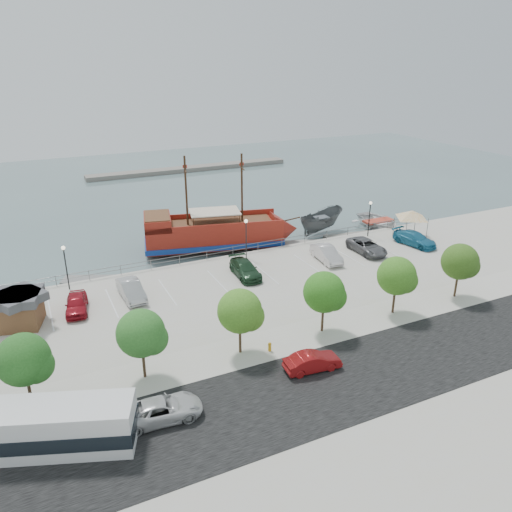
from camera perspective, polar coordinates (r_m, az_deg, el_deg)
name	(u,v)px	position (r m, az deg, el deg)	size (l,w,h in m)	color
ground	(274,290)	(48.41, 2.09, -3.90)	(160.00, 160.00, 0.00)	#4D6062
land_slab	(432,419)	(33.91, 19.49, -17.16)	(100.00, 58.00, 1.20)	#B2AC9A
street	(381,368)	(36.40, 14.09, -12.29)	(100.00, 8.00, 0.04)	black
sidewalk	(332,328)	(40.39, 8.74, -8.15)	(100.00, 4.00, 0.05)	#B9B0A0
seawall_railing	(241,249)	(54.26, -1.69, 0.79)	(50.00, 0.06, 1.00)	slate
far_shore	(191,169)	(100.49, -7.49, 9.87)	(40.00, 3.00, 0.80)	gray
pirate_ship	(225,233)	(58.24, -3.57, 2.68)	(18.61, 8.89, 11.53)	maroon
patrol_boat	(321,223)	(63.66, 7.45, 3.73)	(2.73, 7.26, 2.81)	#525556
speedboat	(378,223)	(67.11, 13.80, 3.63)	(5.07, 7.10, 1.47)	silver
dock_west	(98,280)	(52.37, -17.64, -2.68)	(6.94, 1.98, 0.40)	slate
dock_mid	(305,244)	(59.80, 5.67, 1.37)	(6.98, 1.99, 0.40)	gray
dock_east	(350,236)	(63.18, 10.65, 2.22)	(6.43, 1.84, 0.37)	slate
shed	(20,308)	(43.88, -25.40, -5.43)	(4.20, 4.20, 2.80)	brown
canopy_tent	(412,211)	(61.32, 17.45, 4.98)	(5.49, 5.49, 3.74)	slate
street_van	(162,409)	(31.30, -10.71, -16.85)	(2.24, 4.85, 1.35)	silver
street_sedan	(312,362)	(35.04, 6.47, -11.90)	(1.39, 3.99, 1.31)	maroon
shuttle_bus	(63,427)	(30.49, -21.18, -17.81)	(8.23, 5.27, 2.73)	silver
fire_hydrant	(270,346)	(36.91, 1.58, -10.30)	(0.26, 0.26, 0.74)	#C68E16
lamp_post_left	(65,260)	(48.25, -20.99, -0.41)	(0.36, 0.36, 4.28)	black
lamp_post_mid	(246,232)	(52.31, -1.14, 2.79)	(0.36, 0.36, 4.28)	black
lamp_post_right	(370,213)	(60.36, 12.88, 4.87)	(0.36, 0.36, 4.28)	black
tree_a	(26,361)	(33.08, -24.78, -10.84)	(3.30, 3.20, 5.00)	#473321
tree_b	(143,335)	(33.50, -12.74, -8.75)	(3.30, 3.20, 5.00)	#473321
tree_c	(242,312)	(35.33, -1.60, -6.45)	(3.30, 3.20, 5.00)	#473321
tree_d	(326,293)	(38.37, 8.01, -4.25)	(3.30, 3.20, 5.00)	#473321
tree_e	(399,277)	(42.36, 15.98, -2.32)	(3.30, 3.20, 5.00)	#473321
tree_f	(462,263)	(47.06, 22.45, -0.72)	(3.30, 3.20, 5.00)	#473321
parked_car_a	(77,304)	(44.70, -19.83, -5.13)	(1.73, 4.29, 1.46)	maroon
parked_car_b	(131,290)	(45.67, -14.08, -3.78)	(1.66, 4.77, 1.57)	#AAAAAA
parked_car_d	(245,269)	(48.67, -1.25, -1.51)	(2.06, 5.05, 1.47)	#1D3C24
parked_car_f	(326,254)	(52.76, 8.05, 0.25)	(1.68, 4.81, 1.58)	silver
parked_car_g	(367,246)	(55.77, 12.55, 1.08)	(2.43, 5.26, 1.46)	#5D5E60
parked_car_h	(415,239)	(59.47, 17.68, 1.90)	(2.13, 5.25, 1.52)	teal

